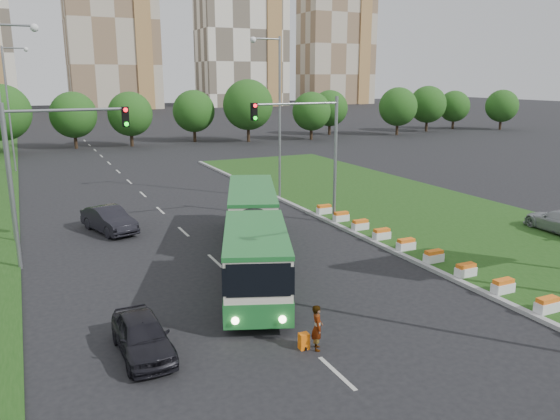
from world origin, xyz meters
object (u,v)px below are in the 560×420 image
traffic_mast_left (45,158)px  car_left_far (109,220)px  articulated_bus (248,232)px  shopping_trolley (304,341)px  traffic_mast_median (313,141)px  pedestrian (317,327)px  car_left_near (142,335)px

traffic_mast_left → car_left_far: (3.33, 4.89, -4.58)m
articulated_bus → shopping_trolley: bearing=-78.6°
traffic_mast_median → car_left_far: bearing=161.8°
traffic_mast_left → car_left_far: traffic_mast_left is taller
traffic_mast_left → articulated_bus: size_ratio=0.49×
articulated_bus → shopping_trolley: (-1.57, -8.99, -1.36)m
articulated_bus → pedestrian: (-1.18, -9.20, -0.84)m
shopping_trolley → car_left_near: bearing=160.4°
articulated_bus → shopping_trolley: 9.23m
car_left_far → shopping_trolley: car_left_far is taller
traffic_mast_left → traffic_mast_median: bearing=3.8°
traffic_mast_median → car_left_near: (-13.08, -12.13, -4.66)m
traffic_mast_left → articulated_bus: traffic_mast_left is taller
traffic_mast_median → traffic_mast_left: same height
traffic_mast_median → pedestrian: size_ratio=4.93×
traffic_mast_left → car_left_near: size_ratio=1.99×
car_left_near → traffic_mast_median: bearing=41.7°
car_left_near → pedestrian: bearing=-23.2°
traffic_mast_left → pedestrian: bearing=-60.4°
traffic_mast_left → car_left_near: (2.08, -11.13, -4.66)m
pedestrian → shopping_trolley: (-0.40, 0.21, -0.53)m
articulated_bus → traffic_mast_median: bearing=60.1°
pedestrian → articulated_bus: bearing=15.0°
car_left_far → shopping_trolley: size_ratio=8.10×
traffic_mast_left → shopping_trolley: (7.17, -13.14, -5.07)m
traffic_mast_left → car_left_near: traffic_mast_left is taller
pedestrian → shopping_trolley: bearing=84.2°
car_left_far → shopping_trolley: (3.84, -18.02, -0.48)m
car_left_near → pedestrian: pedestrian is taller
traffic_mast_left → car_left_near: 12.24m
traffic_mast_median → traffic_mast_left: bearing=-176.2°
traffic_mast_left → pedestrian: size_ratio=4.93×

